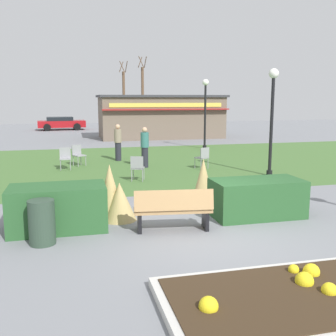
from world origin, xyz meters
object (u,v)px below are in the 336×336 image
tree_left_bg (143,95)px  person_standing (145,147)px  lamppost_mid (272,109)px  parked_car_west_slot (61,123)px  park_bench (173,210)px  cafe_chair_center (203,156)px  trash_bin (42,222)px  person_strolling (118,142)px  cafe_chair_east (65,157)px  cafe_chair_west (78,153)px  tree_right_bg (124,97)px  food_kiosk (160,116)px  cafe_chair_north (137,166)px  lamppost_far (205,105)px

tree_left_bg → person_standing: bearing=-100.1°
lamppost_mid → parked_car_west_slot: (-7.97, 24.53, -1.84)m
park_bench → cafe_chair_center: park_bench is taller
park_bench → person_standing: bearing=83.8°
trash_bin → person_strolling: person_strolling is taller
person_strolling → tree_left_bg: tree_left_bg is taller
cafe_chair_east → parked_car_west_slot: bearing=91.4°
park_bench → cafe_chair_center: bearing=66.6°
cafe_chair_west → parked_car_west_slot: size_ratio=0.21×
cafe_chair_east → cafe_chair_center: 5.61m
cafe_chair_east → lamppost_mid: bearing=-23.2°
person_standing → tree_right_bg: (2.68, 26.46, 2.12)m
food_kiosk → person_strolling: (-4.39, -10.53, -0.70)m
parked_car_west_slot → tree_right_bg: (6.45, 4.81, 2.33)m
food_kiosk → cafe_chair_north: 15.98m
cafe_chair_north → tree_right_bg: tree_right_bg is taller
tree_right_bg → park_bench: bearing=-95.9°
cafe_chair_east → person_strolling: size_ratio=0.53×
food_kiosk → cafe_chair_west: bearing=-118.4°
park_bench → tree_left_bg: tree_left_bg is taller
lamppost_mid → food_kiosk: bearing=92.5°
lamppost_mid → cafe_chair_west: size_ratio=4.41×
trash_bin → cafe_chair_east: bearing=87.5°
tree_left_bg → tree_right_bg: (-1.74, 1.55, -0.19)m
cafe_chair_east → tree_left_bg: size_ratio=0.13×
tree_right_bg → parked_car_west_slot: bearing=-143.3°
trash_bin → tree_right_bg: 35.42m
lamppost_far → person_standing: (-4.49, -5.37, -1.62)m
park_bench → person_standing: person_standing is taller
cafe_chair_center → tree_left_bg: bearing=85.2°
cafe_chair_west → tree_right_bg: size_ratio=0.13×
person_strolling → person_standing: 2.27m
food_kiosk → tree_right_bg: (-0.84, 13.82, 1.42)m
lamppost_mid → cafe_chair_north: bearing=178.1°
cafe_chair_north → trash_bin: bearing=-117.0°
food_kiosk → parked_car_west_slot: food_kiosk is taller
person_strolling → cafe_chair_north: bearing=114.6°
cafe_chair_west → cafe_chair_north: bearing=-63.3°
lamppost_far → cafe_chair_west: 8.58m
person_strolling → lamppost_mid: bearing=159.0°
cafe_chair_north → tree_left_bg: size_ratio=0.13×
cafe_chair_east → tree_right_bg: bearing=77.3°
cafe_chair_west → lamppost_mid: bearing=-30.2°
trash_bin → parked_car_west_slot: parked_car_west_slot is taller
park_bench → cafe_chair_west: 9.46m
food_kiosk → person_strolling: food_kiosk is taller
cafe_chair_east → parked_car_west_slot: parked_car_west_slot is taller
food_kiosk → person_strolling: 11.43m
person_standing → parked_car_west_slot: 21.97m
cafe_chair_east → person_standing: (3.23, -0.30, 0.33)m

